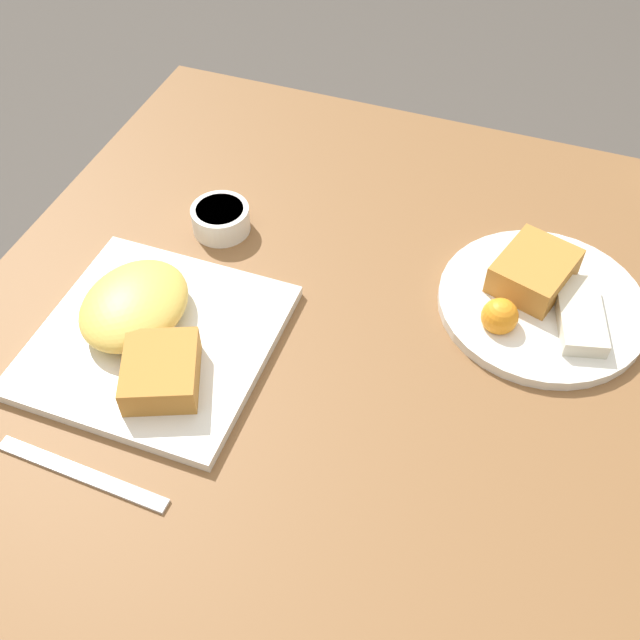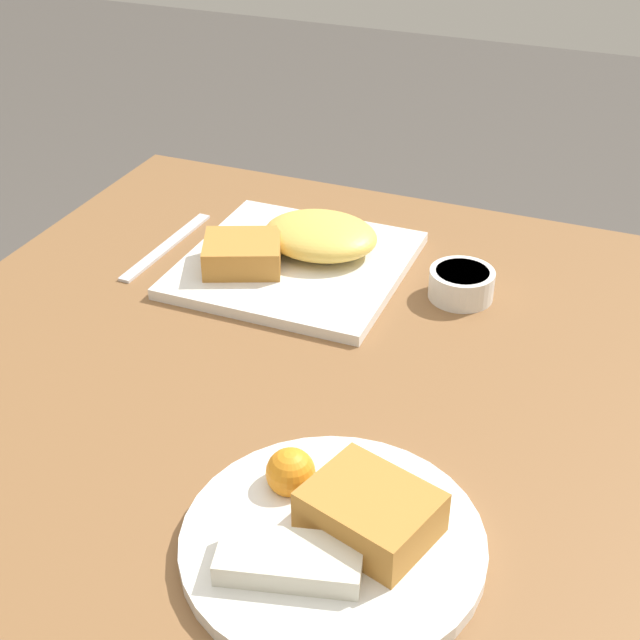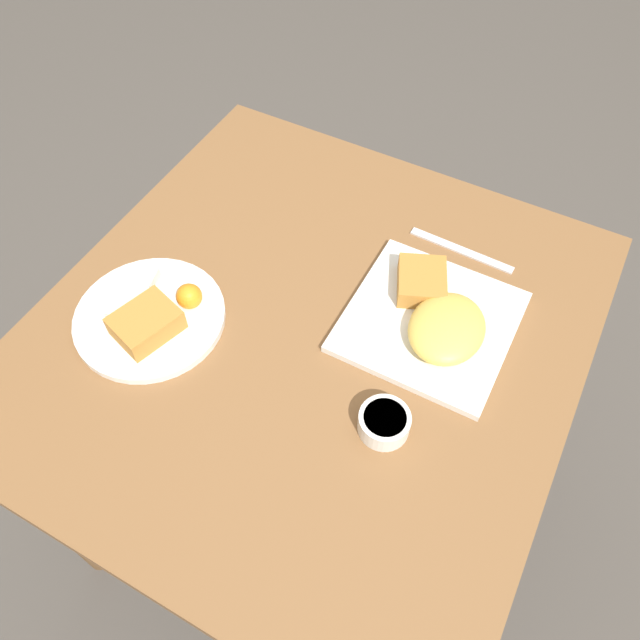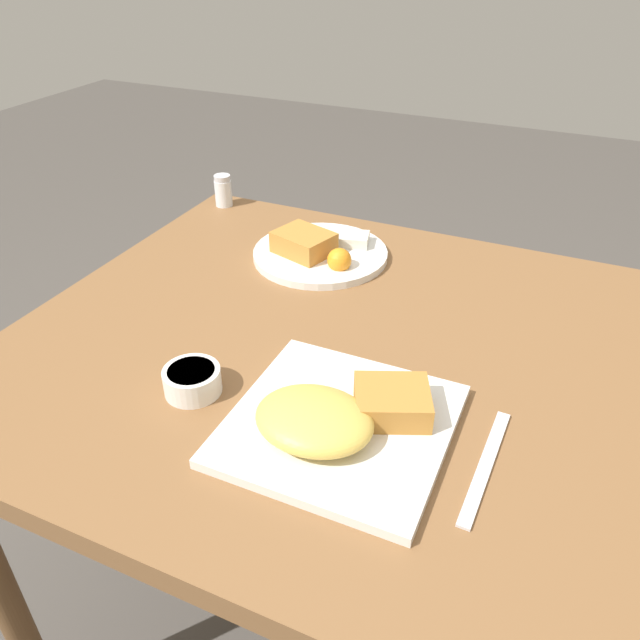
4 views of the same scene
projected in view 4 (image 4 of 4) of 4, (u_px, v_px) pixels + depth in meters
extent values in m
plane|color=#4C4742|center=(321.00, 617.00, 1.37)|extent=(8.00, 8.00, 0.00)
cube|color=brown|center=(322.00, 347.00, 0.97)|extent=(0.93, 0.88, 0.04)
cylinder|color=brown|center=(3.00, 595.00, 1.03)|extent=(0.05, 0.05, 0.71)
cylinder|color=brown|center=(237.00, 349.00, 1.60)|extent=(0.05, 0.05, 0.71)
cylinder|color=brown|center=(568.00, 441.00, 1.32)|extent=(0.05, 0.05, 0.71)
cube|color=white|center=(340.00, 425.00, 0.79)|extent=(0.27, 0.27, 0.01)
ellipsoid|color=#E5BC51|center=(314.00, 420.00, 0.75)|extent=(0.15, 0.12, 0.04)
cube|color=#B77A33|center=(392.00, 402.00, 0.78)|extent=(0.12, 0.11, 0.04)
cylinder|color=white|center=(320.00, 254.00, 1.18)|extent=(0.25, 0.25, 0.01)
cube|color=#B77A33|center=(304.00, 243.00, 1.16)|extent=(0.12, 0.11, 0.04)
cube|color=beige|center=(339.00, 238.00, 1.20)|extent=(0.12, 0.08, 0.02)
sphere|color=orange|center=(339.00, 260.00, 1.11)|extent=(0.04, 0.04, 0.04)
cylinder|color=white|center=(192.00, 381.00, 0.84)|extent=(0.08, 0.08, 0.04)
cylinder|color=#D1B775|center=(191.00, 371.00, 0.83)|extent=(0.06, 0.06, 0.00)
cylinder|color=white|center=(223.00, 193.00, 1.38)|extent=(0.04, 0.04, 0.06)
cylinder|color=white|center=(224.00, 199.00, 1.38)|extent=(0.03, 0.03, 0.03)
cylinder|color=silver|center=(222.00, 178.00, 1.36)|extent=(0.04, 0.04, 0.01)
cube|color=silver|center=(485.00, 465.00, 0.73)|extent=(0.02, 0.20, 0.00)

